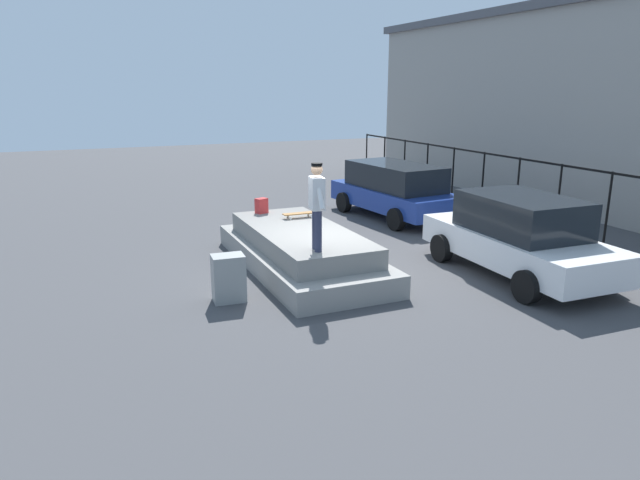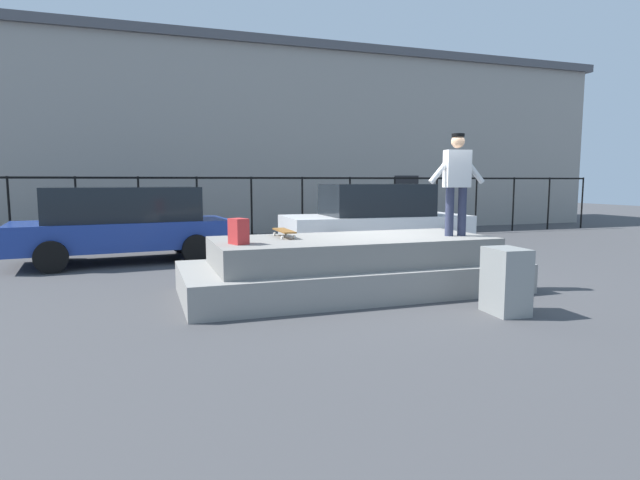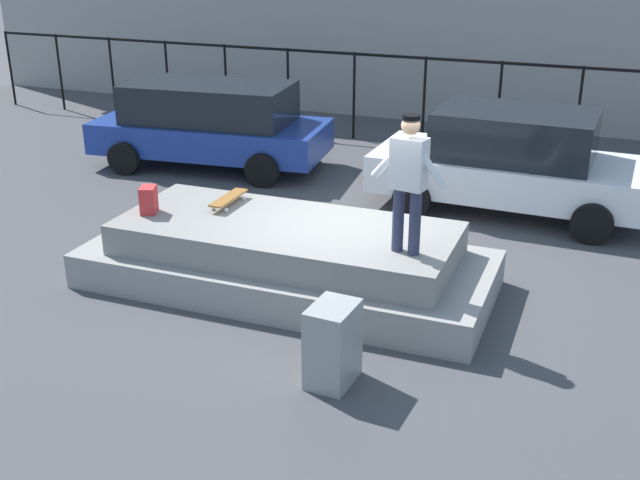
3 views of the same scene
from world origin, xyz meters
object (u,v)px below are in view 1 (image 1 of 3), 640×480
backpack (262,206)px  car_white_sedan_mid (520,235)px  utility_box (229,278)px  skateboard (300,214)px  car_blue_hatchback_near (394,189)px  skateboarder (317,201)px

backpack → car_white_sedan_mid: (4.26, 4.38, -0.20)m
utility_box → skateboard: bearing=139.8°
car_blue_hatchback_near → skateboarder: bearing=-42.5°
backpack → utility_box: bearing=42.3°
skateboarder → utility_box: bearing=-100.3°
skateboard → backpack: size_ratio=2.20×
car_blue_hatchback_near → utility_box: 8.29m
backpack → car_white_sedan_mid: 6.12m
skateboard → car_blue_hatchback_near: (-2.57, 4.17, -0.10)m
skateboard → utility_box: (2.46, -2.41, -0.54)m
skateboarder → car_white_sedan_mid: skateboarder is taller
skateboarder → car_white_sedan_mid: 4.59m
car_blue_hatchback_near → backpack: bearing=-70.6°
skateboarder → skateboard: skateboarder is taller
backpack → car_white_sedan_mid: bearing=115.6°
car_blue_hatchback_near → car_white_sedan_mid: car_white_sedan_mid is taller
car_blue_hatchback_near → utility_box: size_ratio=5.24×
car_white_sedan_mid → utility_box: bearing=-98.7°
skateboarder → utility_box: skateboarder is taller
backpack → car_blue_hatchback_near: 5.14m
car_blue_hatchback_near → skateboard: bearing=-58.3°
utility_box → skateboarder: bearing=83.9°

